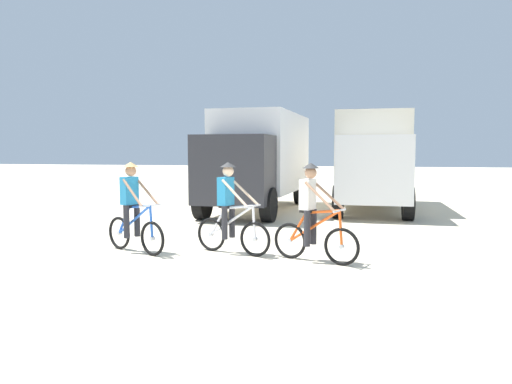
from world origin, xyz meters
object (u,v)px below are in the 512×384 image
Objects in this scene: box_truck_avon_van at (259,156)px; cyclist_orange_shirt at (133,210)px; cyclist_cowboy_hat at (230,211)px; cyclist_near_camera at (312,216)px; box_truck_cream_rv at (372,156)px.

box_truck_avon_van reaches higher than cyclist_orange_shirt.
cyclist_orange_shirt is at bearing -96.72° from box_truck_avon_van.
cyclist_cowboy_hat is 1.71m from cyclist_near_camera.
cyclist_cowboy_hat is (1.05, -7.13, -1.03)m from box_truck_avon_van.
box_truck_cream_rv reaches higher than cyclist_near_camera.
box_truck_avon_van is at bearing 110.05° from cyclist_near_camera.
box_truck_avon_van is 3.75× the size of cyclist_orange_shirt.
cyclist_orange_shirt is 1.96m from cyclist_cowboy_hat.
box_truck_cream_rv is at bearing 18.36° from box_truck_avon_van.
cyclist_orange_shirt and cyclist_cowboy_hat have the same top height.
cyclist_cowboy_hat is 1.00× the size of cyclist_near_camera.
cyclist_near_camera is (3.60, -0.00, 0.00)m from cyclist_orange_shirt.
box_truck_avon_van is 3.75× the size of cyclist_cowboy_hat.
cyclist_near_camera is at bearing -0.08° from cyclist_orange_shirt.
cyclist_cowboy_hat is (1.93, 0.33, 0.00)m from cyclist_orange_shirt.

